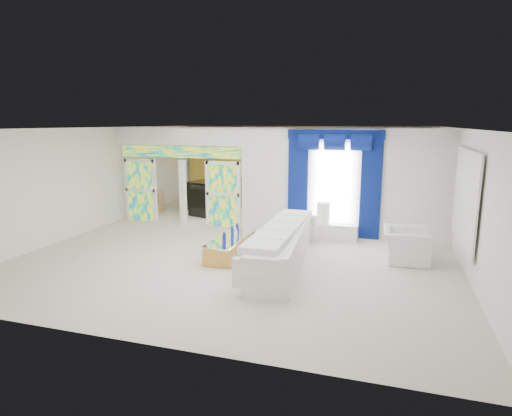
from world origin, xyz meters
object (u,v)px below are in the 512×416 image
(grand_piano, at_px, (220,194))
(console_table, at_px, (334,231))
(armchair, at_px, (406,245))
(white_sofa, at_px, (282,248))
(coffee_table, at_px, (230,247))

(grand_piano, bearing_deg, console_table, -16.28)
(armchair, bearing_deg, white_sofa, 111.39)
(console_table, height_order, grand_piano, grand_piano)
(white_sofa, height_order, armchair, white_sofa)
(coffee_table, height_order, console_table, coffee_table)
(armchair, bearing_deg, console_table, 50.40)
(console_table, bearing_deg, armchair, -38.15)
(white_sofa, relative_size, armchair, 3.56)
(white_sofa, relative_size, console_table, 3.22)
(white_sofa, xyz_separation_m, grand_piano, (-3.80, 5.72, 0.12))
(white_sofa, height_order, console_table, white_sofa)
(grand_piano, bearing_deg, coffee_table, -47.48)
(white_sofa, distance_m, armchair, 2.87)
(console_table, bearing_deg, grand_piano, 145.52)
(white_sofa, xyz_separation_m, armchair, (2.64, 1.11, -0.02))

